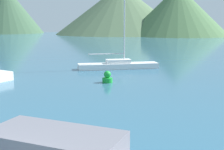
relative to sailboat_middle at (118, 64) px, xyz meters
The scene contains 5 objects.
sailboat_middle is the anchor object (origin of this frame).
buoy_marker 6.82m from the sailboat_middle, 87.23° to the right, with size 0.75×0.75×0.86m.
hill_west 101.29m from the sailboat_middle, 124.64° to the left, with size 27.78×27.78×17.85m.
hill_central 82.89m from the sailboat_middle, 98.91° to the left, with size 45.73×45.73×16.98m.
hill_east 73.45m from the sailboat_middle, 84.85° to the left, with size 32.04×32.04×15.37m.
Camera 1 is at (3.90, -4.24, 4.39)m, focal length 50.00 mm.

